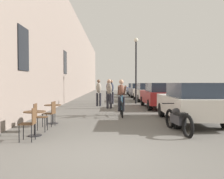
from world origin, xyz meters
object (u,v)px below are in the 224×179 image
Objects in this scene: parked_car_third at (146,92)px; cafe_chair_near_toward_wall at (39,115)px; cafe_chair_near_toward_street at (30,122)px; cyclist_on_bicycle at (121,99)px; cafe_table_mid at (53,110)px; cafe_chair_mid_toward_street at (51,112)px; parked_car_fifth at (134,89)px; cafe_table_near at (35,118)px; parked_car_second at (159,95)px; pedestrian_near at (109,92)px; pedestrian_mid at (99,91)px; street_lamp at (136,62)px; parked_car_nearest at (190,102)px; pedestrian_furthest at (108,90)px; pedestrian_far at (111,90)px; parked_car_fourth at (138,90)px; parked_motorcycle at (178,119)px.

cafe_chair_near_toward_wall is at bearing -112.95° from parked_car_third.
cyclist_on_bicycle is at bearing 61.25° from cafe_chair_near_toward_street.
cafe_chair_near_toward_wall is 1.24× the size of cafe_table_mid.
parked_car_fifth reaches higher than cafe_chair_mid_toward_street.
cafe_chair_near_toward_street is (0.08, -0.61, -0.00)m from cafe_table_near.
cafe_chair_mid_toward_street is at bearing -129.94° from parked_car_second.
pedestrian_near reaches higher than pedestrian_mid.
street_lamp reaches higher than cafe_chair_near_toward_wall.
street_lamp is 8.83m from parked_car_nearest.
pedestrian_mid reaches higher than cafe_chair_near_toward_street.
parked_car_fifth reaches higher than cafe_table_mid.
parked_car_second is (3.09, 0.20, -0.20)m from pedestrian_near.
cafe_chair_mid_toward_street is at bearing 86.28° from cafe_table_near.
parked_car_third is (3.14, 5.86, -0.21)m from pedestrian_near.
cafe_chair_near_toward_wall is at bearing -127.98° from cyclist_on_bicycle.
pedestrian_furthest is 3.76m from street_lamp.
cafe_chair_near_toward_street is at bearing -109.59° from street_lamp.
pedestrian_near is 6.65m from parked_car_third.
parked_car_nearest is (5.33, 2.32, 0.28)m from cafe_table_near.
pedestrian_far reaches higher than parked_car_fifth.
parked_car_third reaches higher than cafe_chair_near_toward_wall.
pedestrian_mid reaches higher than parked_car_fourth.
cyclist_on_bicycle is 3.25m from pedestrian_near.
cafe_chair_mid_toward_street is 0.50× the size of pedestrian_far.
parked_car_fourth is (5.08, 17.04, 0.25)m from cafe_chair_mid_toward_street.
cafe_table_near and cafe_table_mid have the same top height.
pedestrian_furthest is 3.27m from parked_car_third.
cafe_chair_near_toward_street is 0.50× the size of pedestrian_near.
cafe_chair_mid_toward_street is (0.02, 2.10, 0.00)m from cafe_chair_near_toward_street.
pedestrian_furthest is at bearing 120.69° from parked_car_second.
parked_car_nearest is 1.01× the size of parked_car_second.
cafe_chair_mid_toward_street is at bearing -170.89° from parked_car_nearest.
parked_car_third is at bearing 69.47° from cafe_chair_near_toward_street.
parked_car_fourth is (-0.05, 10.91, -0.03)m from parked_car_second.
pedestrian_mid is 0.36× the size of street_lamp.
cafe_chair_near_toward_street is 6.03m from parked_car_nearest.
cafe_chair_near_toward_wall is at bearing -101.44° from cafe_chair_mid_toward_street.
pedestrian_near is 17.43m from parked_car_fifth.
cyclist_on_bicycle is 1.01× the size of pedestrian_furthest.
cafe_table_near is 5.82m from parked_car_nearest.
parked_car_second is (3.80, -1.21, -0.20)m from pedestrian_mid.
pedestrian_near reaches higher than cafe_chair_near_toward_wall.
cafe_chair_near_toward_wall reaches higher than parked_motorcycle.
cafe_table_mid is at bearing 91.16° from cafe_chair_near_toward_street.
cafe_chair_mid_toward_street is 10.44m from street_lamp.
parked_car_third is 11.27m from parked_car_fifth.
parked_motorcycle is (1.62, -3.72, -0.41)m from cyclist_on_bicycle.
parked_car_nearest reaches higher than parked_car_fifth.
pedestrian_mid is at bearing 116.69° from pedestrian_near.
pedestrian_mid is at bearing -144.28° from street_lamp.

